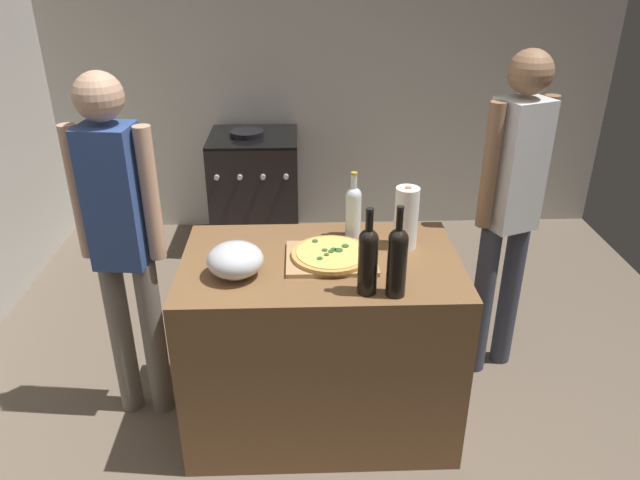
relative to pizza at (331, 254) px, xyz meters
The scene contains 13 objects.
ground_plane 1.22m from the pizza, 90.77° to the left, with size 4.67×3.74×0.02m, color #6B5B4C.
kitchen_wall_rear 2.42m from the pizza, 90.25° to the left, with size 4.67×0.10×2.60m, color #BCB7AD.
counter 0.48m from the pizza, behind, with size 1.25×0.77×0.90m, color brown.
cutting_board 0.02m from the pizza, 95.31° to the right, with size 0.40×0.32×0.02m, color tan.
pizza is the anchor object (origin of this frame).
mixing_bowl 0.43m from the pizza, 163.30° to the right, with size 0.24×0.24×0.15m.
paper_towel_roll 0.39m from the pizza, 19.96° to the left, with size 0.11×0.11×0.29m.
wine_bottle_dark 0.41m from the pizza, 51.10° to the right, with size 0.08×0.08×0.39m.
wine_bottle_clear 0.29m from the pizza, 64.29° to the left, with size 0.08×0.08×0.33m.
wine_bottle_amber 0.33m from the pizza, 64.87° to the right, with size 0.08×0.08×0.37m.
stove 2.11m from the pizza, 103.50° to the left, with size 0.66×0.64×0.92m.
person_in_stripes 0.95m from the pizza, behind, with size 0.39×0.22×1.72m.
person_in_red 1.01m from the pizza, 22.91° to the left, with size 0.37×0.27×1.75m.
Camera 1 is at (-0.12, -1.57, 2.17)m, focal length 33.85 mm.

